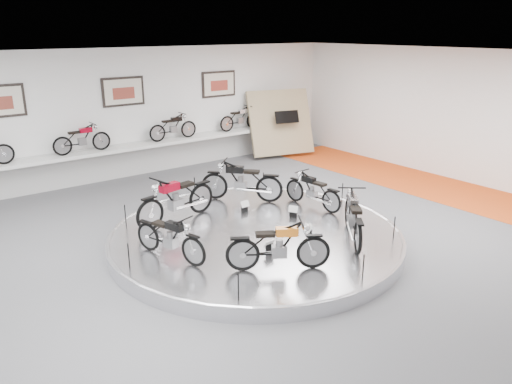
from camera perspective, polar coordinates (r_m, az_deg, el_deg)
floor at (r=10.92m, az=0.94°, el=-6.42°), size 16.00×16.00×0.00m
ceiling at (r=9.93m, az=1.06°, el=15.04°), size 16.00×16.00×0.00m
wall_back at (r=16.20m, az=-14.78°, el=8.59°), size 16.00×0.00×16.00m
wall_right at (r=16.37m, az=23.71°, el=7.75°), size 0.00×14.00×14.00m
orange_carpet_strip at (r=15.79m, az=20.65°, el=0.31°), size 2.40×12.60×0.01m
dado_band at (r=16.48m, az=-14.35°, el=3.61°), size 15.68×0.04×1.10m
display_platform at (r=11.07m, az=-0.02°, el=-5.20°), size 6.40×6.40×0.30m
platform_rim at (r=11.02m, az=-0.02°, el=-4.63°), size 6.40×6.40×0.10m
shelf at (r=16.12m, az=-14.07°, el=4.97°), size 11.00×0.55×0.10m
poster_center at (r=16.07m, az=-14.93°, el=11.03°), size 1.35×0.06×0.88m
poster_right at (r=17.71m, az=-4.26°, el=12.20°), size 1.35×0.06×0.88m
display_panel at (r=18.49m, az=2.82°, el=7.94°), size 2.56×1.52×2.30m
shelf_bike_b at (r=15.52m, az=-19.26°, el=5.56°), size 1.22×0.43×0.73m
shelf_bike_c at (r=16.67m, az=-9.45°, el=7.16°), size 1.22×0.43×0.73m
shelf_bike_d at (r=18.07m, az=-1.84°, el=8.25°), size 1.22×0.43×0.73m
bike_a at (r=12.40m, az=6.50°, el=0.21°), size 0.67×1.54×0.88m
bike_b at (r=12.76m, az=-1.66°, el=1.28°), size 1.68×1.77×1.06m
bike_c at (r=11.51m, az=-9.10°, el=-0.74°), size 1.98×1.01×1.11m
bike_d at (r=9.74m, az=-9.83°, el=-5.06°), size 0.96×1.61×0.89m
bike_e at (r=9.15m, az=2.56°, el=-6.13°), size 1.69×1.38×0.97m
bike_f at (r=10.61m, az=11.07°, el=-2.77°), size 1.59×1.73×1.02m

